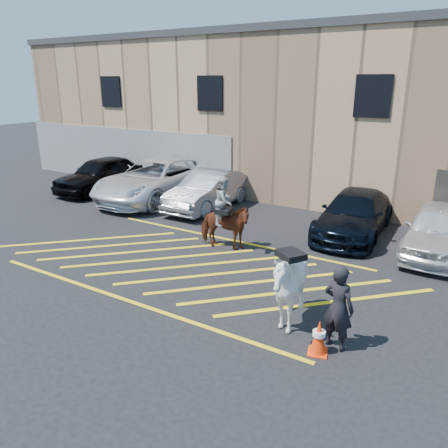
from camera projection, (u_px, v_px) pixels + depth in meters
The scene contains 12 objects.
ground at pixel (195, 263), 12.93m from camera, with size 90.00×90.00×0.00m, color black.
car_black_suv at pixel (101, 174), 21.09m from camera, with size 1.97×4.90×1.67m, color black.
car_white_pickup at pixel (157, 179), 19.61m from camera, with size 3.00×6.51×1.81m, color silver.
car_silver_sedan at pixel (208, 190), 18.24m from camera, with size 1.63×4.66×1.54m, color gray.
car_blue_suv at pixel (355, 214), 15.16m from camera, with size 2.04×5.03×1.46m, color black.
car_white_suv at pixel (439, 230), 13.40m from camera, with size 1.82×4.54×1.55m, color silver.
handler at pixel (338, 307), 8.57m from camera, with size 0.65×0.43×1.78m, color black.
warehouse at pixel (334, 112), 21.50m from camera, with size 32.42×10.20×7.30m.
hatching_zone at pixel (189, 266), 12.68m from camera, with size 12.60×5.12×0.01m.
mounted_bay at pixel (224, 220), 13.72m from camera, with size 1.88×1.08×2.35m.
saddled_white at pixel (289, 286), 9.33m from camera, with size 2.19×2.25×1.88m.
traffic_cone at pixel (319, 337), 8.52m from camera, with size 0.47×0.47×0.73m.
Camera 1 is at (6.97, -9.71, 5.12)m, focal length 35.00 mm.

